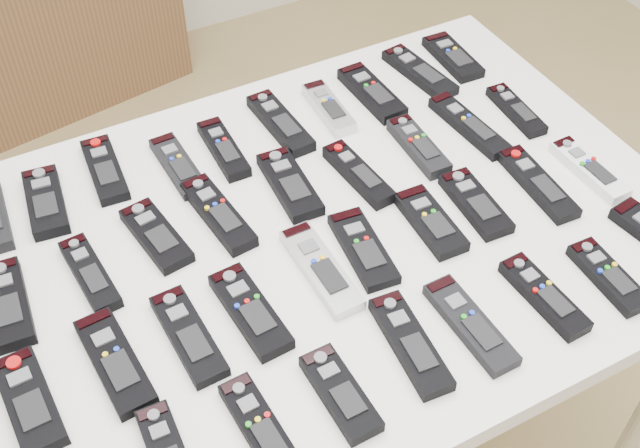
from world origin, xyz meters
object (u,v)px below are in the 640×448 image
remote_10 (9,304)px  remote_32 (340,393)px  remote_4 (224,149)px  remote_19 (29,402)px  remote_26 (476,203)px  remote_2 (105,170)px  remote_8 (419,72)px  remote_28 (589,169)px  remote_27 (538,184)px  remote_36 (608,276)px  remote_5 (280,123)px  remote_33 (410,344)px  table (320,254)px  remote_22 (250,311)px  remote_24 (363,249)px  remote_34 (470,324)px  remote_15 (358,174)px  remote_21 (189,335)px  remote_11 (90,274)px  remote_14 (290,184)px  remote_9 (453,57)px  remote_31 (261,429)px  remote_7 (372,93)px  remote_12 (156,235)px  remote_13 (218,214)px  remote_6 (329,108)px  remote_35 (544,296)px  remote_17 (469,125)px  remote_16 (419,146)px  remote_18 (516,110)px  remote_23 (321,269)px  remote_25 (431,222)px  remote_20 (115,362)px  remote_3 (178,166)px  remote_1 (46,202)px

remote_10 → remote_32: size_ratio=1.12×
remote_4 → remote_19: bearing=-139.2°
remote_26 → remote_2: bearing=148.1°
remote_8 → remote_19: 1.00m
remote_8 → remote_28: same height
remote_27 → remote_36: remote_36 is taller
remote_5 → remote_33: (-0.06, -0.56, 0.00)m
table → remote_10: remote_10 is taller
remote_19 → remote_22: 0.34m
remote_24 → remote_34: size_ratio=0.92×
remote_2 → remote_33: size_ratio=0.93×
remote_15 → remote_21: bearing=-160.0°
remote_11 → remote_26: bearing=-18.5°
remote_14 → remote_15: size_ratio=1.01×
remote_9 → remote_31: bearing=-137.9°
remote_27 → remote_10: bearing=172.6°
remote_5 → remote_31: size_ratio=1.08×
remote_21 → remote_7: bearing=33.0°
remote_32 → remote_33: (0.13, 0.03, -0.00)m
remote_12 → remote_27: same height
remote_15 → remote_13: bearing=169.4°
remote_6 → remote_33: 0.58m
remote_14 → remote_21: remote_14 is taller
remote_24 → remote_35: (0.20, -0.22, 0.00)m
remote_17 → remote_16: bearing=179.4°
remote_15 → remote_33: remote_15 is taller
remote_14 → remote_18: size_ratio=1.12×
remote_2 → remote_14: size_ratio=0.98×
remote_8 → remote_9: bearing=0.8°
remote_28 → table: bearing=167.7°
remote_23 → remote_25: 0.22m
remote_15 → remote_20: (-0.52, -0.18, -0.00)m
remote_12 → remote_28: bearing=-23.9°
remote_13 → remote_14: remote_13 is taller
table → remote_26: (0.27, -0.08, 0.07)m
remote_24 → remote_28: remote_28 is taller
remote_3 → remote_11: remote_11 is taller
remote_26 → remote_18: bearing=41.9°
remote_6 → remote_10: (-0.67, -0.20, 0.00)m
remote_34 → remote_6: bearing=83.0°
remote_4 → remote_23: remote_4 is taller
remote_1 → remote_7: same height
remote_12 → remote_34: same height
remote_3 → remote_14: 0.21m
remote_28 → remote_25: bearing=174.8°
remote_10 → remote_23: 0.49m
remote_2 → remote_23: size_ratio=0.87×
remote_28 → remote_33: remote_33 is taller
remote_23 → remote_16: bearing=30.1°
remote_1 → remote_21: 0.40m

